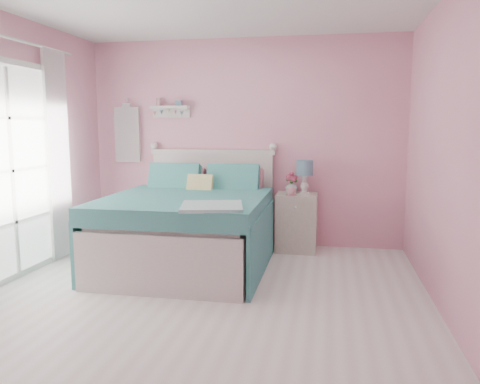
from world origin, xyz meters
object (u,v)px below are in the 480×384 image
(table_lamp, at_px, (305,170))
(teacup, at_px, (291,192))
(bed, at_px, (191,227))
(nightstand, at_px, (297,222))
(vase, at_px, (291,187))

(table_lamp, xyz_separation_m, teacup, (-0.14, -0.21, -0.24))
(bed, relative_size, nightstand, 3.00)
(teacup, bearing_deg, vase, 94.35)
(nightstand, height_order, teacup, teacup)
(nightstand, relative_size, table_lamp, 1.74)
(nightstand, distance_m, teacup, 0.43)
(bed, relative_size, table_lamp, 5.21)
(nightstand, height_order, vase, vase)
(table_lamp, relative_size, teacup, 3.67)
(teacup, bearing_deg, table_lamp, 56.58)
(bed, height_order, teacup, bed)
(vase, relative_size, teacup, 1.43)
(bed, xyz_separation_m, table_lamp, (1.19, 0.84, 0.57))
(bed, distance_m, nightstand, 1.36)
(bed, distance_m, teacup, 1.27)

